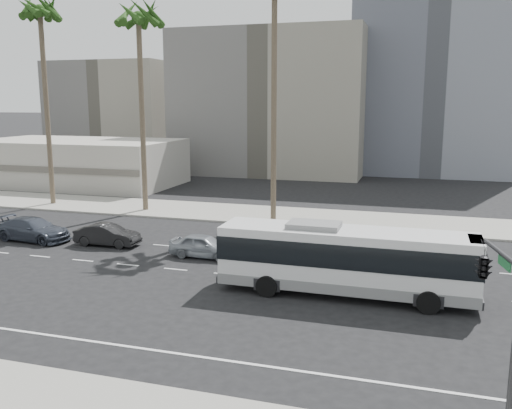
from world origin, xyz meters
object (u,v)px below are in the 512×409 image
at_px(palm_mid, 139,22).
at_px(palm_far, 40,15).
at_px(city_bus, 346,258).
at_px(car_c, 33,229).
at_px(car_b, 107,235).
at_px(traffic_signal, 487,269).
at_px(car_a, 204,246).

distance_m(palm_mid, palm_far, 9.50).
bearing_deg(city_bus, car_c, 168.41).
relative_size(car_b, palm_far, 0.24).
bearing_deg(traffic_signal, car_b, 135.86).
relative_size(car_c, traffic_signal, 1.01).
bearing_deg(car_b, car_c, 92.06).
height_order(city_bus, car_b, city_bus).
bearing_deg(traffic_signal, car_c, 142.07).
height_order(city_bus, car_a, city_bus).
height_order(car_c, palm_mid, palm_mid).
bearing_deg(car_c, city_bus, -97.02).
relative_size(palm_mid, palm_far, 0.95).
relative_size(traffic_signal, palm_mid, 0.31).
distance_m(car_a, traffic_signal, 19.62).
xyz_separation_m(car_a, car_c, (-12.55, 0.40, 0.07)).
bearing_deg(car_c, traffic_signal, -111.56).
distance_m(city_bus, palm_far, 35.86).
bearing_deg(car_a, traffic_signal, -130.79).
distance_m(city_bus, car_a, 10.01).
bearing_deg(car_a, car_b, 85.36).
height_order(car_b, traffic_signal, traffic_signal).
bearing_deg(traffic_signal, car_a, 126.36).
distance_m(city_bus, palm_mid, 28.31).
height_order(car_b, palm_far, palm_far).
bearing_deg(palm_far, car_a, -31.18).
height_order(car_a, palm_mid, palm_mid).
bearing_deg(city_bus, palm_far, 151.09).
relative_size(city_bus, car_c, 2.28).
distance_m(car_a, car_b, 7.08).
bearing_deg(palm_far, city_bus, -29.15).
height_order(city_bus, palm_mid, palm_mid).
bearing_deg(palm_mid, car_c, -102.35).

